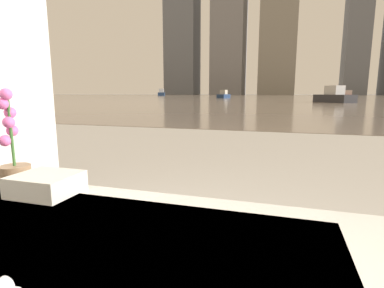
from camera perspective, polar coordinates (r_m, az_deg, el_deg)
name	(u,v)px	position (r m, az deg, el deg)	size (l,w,h in m)	color
potted_orchid	(13,156)	(1.47, -30.94, -2.05)	(0.12, 0.12, 0.41)	#8C6B4C
towel_stack	(46,184)	(1.31, -26.02, -6.87)	(0.23, 0.20, 0.08)	silver
harbor_water	(282,97)	(62.10, 16.79, 8.56)	(180.00, 110.00, 0.01)	gray
harbor_boat_0	(334,97)	(30.01, 25.43, 8.17)	(3.30, 4.11, 1.50)	#2D2D33
harbor_boat_1	(161,93)	(83.11, -5.84, 9.59)	(3.38, 5.33, 1.89)	navy
harbor_boat_2	(224,95)	(48.22, 6.05, 9.22)	(1.62, 3.55, 1.29)	navy
harbor_boat_5	(347,97)	(38.43, 27.40, 7.99)	(1.14, 3.09, 1.15)	maroon
skyline_tower_0	(182,28)	(127.40, -1.88, 21.26)	(12.32, 10.46, 52.47)	slate
skyline_tower_1	(229,35)	(121.99, 7.09, 19.94)	(12.06, 13.35, 45.05)	slate
skyline_tower_2	(279,19)	(121.01, 16.29, 21.93)	(12.80, 12.86, 54.18)	gray
skyline_tower_3	(358,21)	(122.48, 29.09, 19.79)	(7.39, 9.74, 49.25)	slate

